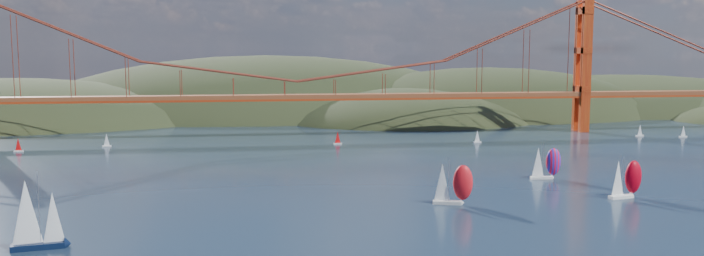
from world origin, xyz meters
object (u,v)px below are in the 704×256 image
object	(u,v)px
sloop_navy	(34,215)
racer_1	(625,178)
racer_0	(452,183)
racer_rwb	(545,163)

from	to	relation	value
sloop_navy	racer_1	size ratio (longest dim) A/B	1.38
racer_0	sloop_navy	bearing A→B (deg)	-150.12
racer_1	racer_rwb	xyz separation A→B (m)	(-8.55, 25.23, -0.24)
sloop_navy	racer_0	size ratio (longest dim) A/B	1.34
sloop_navy	racer_rwb	xyz separation A→B (m)	(115.54, 49.07, -1.59)
sloop_navy	racer_rwb	bearing A→B (deg)	12.63
racer_0	racer_rwb	distance (m)	42.24
sloop_navy	racer_1	world-z (taller)	sloop_navy
racer_1	racer_rwb	bearing A→B (deg)	96.15
racer_rwb	racer_1	bearing A→B (deg)	-69.27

